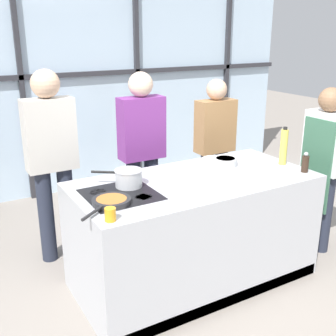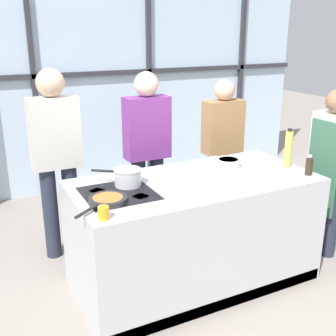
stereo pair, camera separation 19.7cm
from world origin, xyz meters
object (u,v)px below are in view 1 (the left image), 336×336
at_px(spectator_center_left, 142,147).
at_px(spectator_center_right, 215,143).
at_px(mixing_bowl, 225,161).
at_px(juice_glass_near, 110,214).
at_px(saucepan, 128,178).
at_px(oil_bottle, 284,147).
at_px(frying_pan, 111,201).
at_px(white_plate, 214,159).
at_px(spectator_far_left, 52,155).
at_px(pepper_grinder, 305,163).
at_px(chef, 323,161).

bearing_deg(spectator_center_left, spectator_center_right, -180.00).
relative_size(mixing_bowl, juice_glass_near, 2.36).
relative_size(spectator_center_left, saucepan, 4.86).
bearing_deg(oil_bottle, juice_glass_near, -170.03).
distance_m(spectator_center_right, oil_bottle, 1.04).
xyz_separation_m(frying_pan, white_plate, (1.23, 0.49, -0.01)).
height_order(spectator_center_left, white_plate, spectator_center_left).
height_order(oil_bottle, juice_glass_near, oil_bottle).
distance_m(spectator_center_left, mixing_bowl, 0.90).
bearing_deg(mixing_bowl, saucepan, -177.55).
xyz_separation_m(spectator_far_left, pepper_grinder, (1.81, -1.27, -0.01)).
distance_m(oil_bottle, pepper_grinder, 0.27).
distance_m(spectator_center_left, oil_bottle, 1.37).
bearing_deg(oil_bottle, white_plate, 137.43).
bearing_deg(saucepan, mixing_bowl, 2.45).
height_order(white_plate, juice_glass_near, juice_glass_near).
height_order(chef, frying_pan, chef).
bearing_deg(spectator_far_left, spectator_center_left, 180.00).
bearing_deg(oil_bottle, frying_pan, -177.74).
bearing_deg(pepper_grinder, frying_pan, 173.80).
bearing_deg(frying_pan, spectator_far_left, 95.70).
height_order(frying_pan, mixing_bowl, mixing_bowl).
height_order(spectator_center_right, pepper_grinder, spectator_center_right).
xyz_separation_m(spectator_far_left, spectator_center_left, (0.90, -0.00, -0.05)).
xyz_separation_m(spectator_center_right, juice_glass_near, (-1.80, -1.34, 0.07)).
bearing_deg(mixing_bowl, juice_glass_near, -157.70).
bearing_deg(chef, white_plate, 62.17).
distance_m(white_plate, juice_glass_near, 1.53).
bearing_deg(saucepan, spectator_center_right, 30.12).
bearing_deg(saucepan, oil_bottle, -7.50).
relative_size(spectator_center_right, oil_bottle, 4.62).
xyz_separation_m(chef, spectator_center_left, (-1.36, 1.09, 0.06)).
bearing_deg(spectator_center_left, white_plate, 126.31).
distance_m(chef, saucepan, 1.92).
distance_m(chef, juice_glass_near, 2.28).
distance_m(spectator_far_left, white_plate, 1.47).
bearing_deg(spectator_center_left, oil_bottle, 131.34).
relative_size(chef, spectator_far_left, 0.90).
bearing_deg(white_plate, spectator_far_left, 155.81).
bearing_deg(pepper_grinder, spectator_center_right, 90.45).
xyz_separation_m(pepper_grinder, juice_glass_near, (-1.81, -0.06, -0.03)).
height_order(oil_bottle, pepper_grinder, oil_bottle).
relative_size(frying_pan, juice_glass_near, 4.94).
distance_m(mixing_bowl, pepper_grinder, 0.68).
bearing_deg(white_plate, juice_glass_near, -151.29).
distance_m(chef, pepper_grinder, 0.50).
bearing_deg(spectator_far_left, saucepan, 113.52).
distance_m(saucepan, mixing_bowl, 0.97).
bearing_deg(mixing_bowl, oil_bottle, -26.34).
distance_m(chef, oil_bottle, 0.50).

